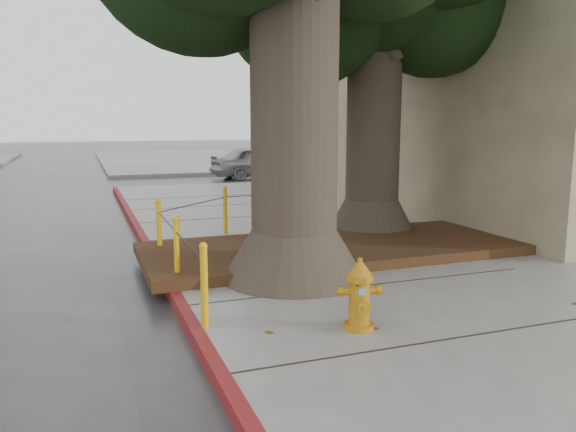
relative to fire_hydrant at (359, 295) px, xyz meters
The scene contains 11 objects.
ground 0.87m from the fire_hydrant, 57.75° to the right, with size 140.00×140.00×0.00m, color #28282B.
sidewalk_far 30.11m from the fire_hydrant, 77.79° to the left, with size 16.00×20.00×0.15m, color slate.
curb_red 2.56m from the fire_hydrant, 130.39° to the left, with size 0.14×26.00×0.16m, color maroon.
planter_bed 3.57m from the fire_hydrant, 69.16° to the left, with size 6.40×2.60×0.16m, color black.
building_corner 13.79m from the fire_hydrant, 37.39° to the left, with size 12.00×13.00×10.00m, color tan.
building_side_white 30.49m from the fire_hydrant, 57.23° to the left, with size 10.00×10.00×9.00m, color silver.
building_side_grey 38.95m from the fire_hydrant, 54.56° to the left, with size 12.00×14.00×12.00m, color slate.
bollard_ring 3.83m from the fire_hydrant, 97.53° to the left, with size 3.79×5.39×0.95m.
fire_hydrant is the anchor object (origin of this frame).
car_silver 18.17m from the fire_hydrant, 76.01° to the left, with size 1.62×4.03×1.37m, color #A9AAAF.
car_red 18.88m from the fire_hydrant, 63.23° to the left, with size 1.25×3.59×1.18m, color maroon.
Camera 1 is at (-3.07, -4.54, 2.34)m, focal length 35.00 mm.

